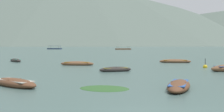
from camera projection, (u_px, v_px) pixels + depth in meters
name	position (u px, v px, depth m)	size (l,w,h in m)	color
ground_plane	(101.00, 46.00, 1505.18)	(6000.00, 6000.00, 0.00)	#425B56
mountain_2	(73.00, 3.00, 1701.87)	(2384.21, 2384.21, 571.18)	#56665B
mountain_3	(194.00, 4.00, 1806.84)	(2162.90, 2162.90, 586.34)	#56665B
rowboat_0	(15.00, 83.00, 15.35)	(3.82, 3.59, 0.57)	brown
rowboat_1	(115.00, 70.00, 23.98)	(3.28, 1.80, 0.55)	#2D2826
rowboat_2	(77.00, 64.00, 31.54)	(4.27, 1.87, 0.61)	brown
rowboat_3	(179.00, 86.00, 14.31)	(2.65, 4.19, 0.55)	brown
rowboat_6	(16.00, 60.00, 38.41)	(2.96, 3.57, 0.58)	#2D2826
rowboat_7	(175.00, 61.00, 36.35)	(4.56, 1.97, 0.60)	brown
ferry_0	(55.00, 49.00, 167.91)	(9.66, 6.14, 2.54)	navy
ferry_1	(123.00, 49.00, 153.50)	(9.45, 5.08, 2.54)	brown
mooring_buoy	(205.00, 67.00, 27.87)	(0.48, 0.48, 1.15)	yellow
weed_patch_1	(104.00, 89.00, 14.41)	(2.84, 2.16, 0.14)	#2D5628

